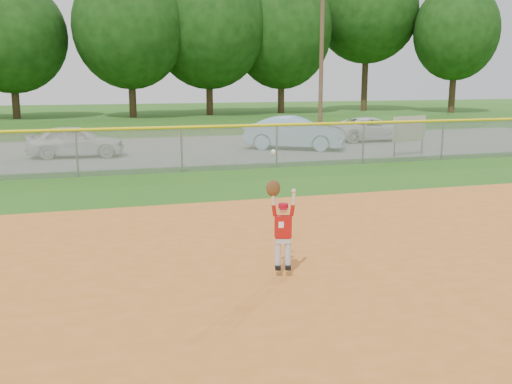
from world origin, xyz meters
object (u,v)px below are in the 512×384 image
(car_white_a, at_px, (76,141))
(car_white_b, at_px, (372,129))
(car_blue, at_px, (295,133))
(ballplayer, at_px, (282,225))
(sponsor_sign, at_px, (409,130))

(car_white_a, distance_m, car_white_b, 14.04)
(car_blue, height_order, ballplayer, ballplayer)
(car_white_a, bearing_deg, car_white_b, -76.56)
(car_white_a, height_order, sponsor_sign, sponsor_sign)
(car_blue, relative_size, sponsor_sign, 2.48)
(car_white_b, bearing_deg, ballplayer, 145.99)
(car_white_b, bearing_deg, sponsor_sign, 165.59)
(car_blue, bearing_deg, car_white_b, -37.59)
(sponsor_sign, bearing_deg, car_blue, 138.58)
(car_white_a, xyz_separation_m, car_blue, (9.10, -0.09, 0.08))
(car_blue, distance_m, sponsor_sign, 4.91)
(car_white_b, xyz_separation_m, sponsor_sign, (-1.13, -5.28, 0.45))
(car_white_a, distance_m, car_blue, 9.10)
(sponsor_sign, distance_m, ballplayer, 15.22)
(car_white_b, distance_m, ballplayer, 20.20)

